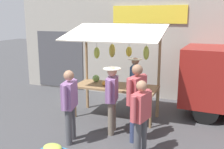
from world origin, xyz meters
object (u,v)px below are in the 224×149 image
(market_stall, at_px, (116,61))
(shopper_with_ponytail, at_px, (141,114))
(shopper_in_grey_tee, at_px, (112,95))
(vendor_with_sunhat, at_px, (135,80))
(shopper_with_shopping_bag, at_px, (137,97))
(shopper_in_striped_shirt, at_px, (70,102))

(market_stall, relative_size, shopper_with_ponytail, 1.64)
(market_stall, relative_size, shopper_in_grey_tee, 1.58)
(vendor_with_sunhat, bearing_deg, shopper_in_grey_tee, -7.57)
(shopper_with_shopping_bag, bearing_deg, vendor_with_sunhat, 29.52)
(vendor_with_sunhat, distance_m, shopper_with_shopping_bag, 1.96)
(shopper_in_grey_tee, xyz_separation_m, shopper_in_striped_shirt, (0.67, 0.76, -0.01))
(shopper_with_shopping_bag, bearing_deg, shopper_with_ponytail, -144.88)
(vendor_with_sunhat, xyz_separation_m, shopper_in_grey_tee, (0.05, 1.71, 0.03))
(vendor_with_sunhat, height_order, shopper_with_ponytail, vendor_with_sunhat)
(shopper_with_ponytail, relative_size, shopper_in_grey_tee, 0.96)
(shopper_with_ponytail, relative_size, shopper_in_striped_shirt, 0.96)
(shopper_with_ponytail, xyz_separation_m, shopper_with_shopping_bag, (0.26, -0.63, 0.13))
(shopper_with_ponytail, distance_m, shopper_with_shopping_bag, 0.69)
(market_stall, height_order, shopper_in_grey_tee, market_stall)
(shopper_with_shopping_bag, bearing_deg, shopper_in_striped_shirt, 127.23)
(shopper_in_grey_tee, relative_size, shopper_in_striped_shirt, 0.99)
(shopper_with_ponytail, bearing_deg, shopper_in_striped_shirt, 101.78)
(vendor_with_sunhat, bearing_deg, shopper_in_striped_shirt, -22.10)
(market_stall, xyz_separation_m, shopper_in_striped_shirt, (0.40, 1.76, -0.62))
(vendor_with_sunhat, bearing_deg, shopper_with_shopping_bag, 11.35)
(shopper_in_grey_tee, bearing_deg, shopper_with_ponytail, -141.53)
(shopper_in_grey_tee, xyz_separation_m, shopper_with_shopping_bag, (-0.63, 0.16, 0.07))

